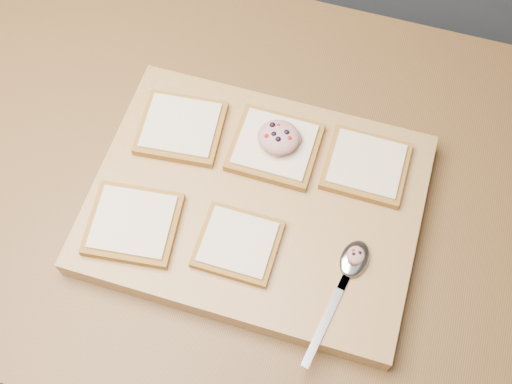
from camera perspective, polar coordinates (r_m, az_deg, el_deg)
ground at (r=1.87m, az=1.73°, el=-12.50°), size 4.00×4.00×0.00m
island_counter at (r=1.43m, az=2.23°, el=-8.05°), size 2.00×0.80×0.90m
cutting_board at (r=0.99m, az=0.00°, el=-1.04°), size 0.49×0.37×0.04m
bread_far_left at (r=1.03m, az=-6.68°, el=5.71°), size 0.14×0.13×0.02m
bread_far_center at (r=1.00m, az=1.69°, el=4.06°), size 0.13×0.12×0.02m
bread_far_right at (r=1.00m, az=9.76°, el=2.34°), size 0.12×0.11×0.02m
bread_near_left at (r=0.96m, az=-10.86°, el=-2.78°), size 0.14×0.13×0.02m
bread_near_center at (r=0.93m, az=-1.61°, el=-4.61°), size 0.11×0.11×0.02m
tuna_salad_dollop at (r=0.98m, az=2.02°, el=4.90°), size 0.06×0.06×0.03m
spoon at (r=0.93m, az=8.39°, el=-6.65°), size 0.06×0.20×0.01m
spoon_salad at (r=0.92m, az=8.87°, el=-5.55°), size 0.03×0.03×0.02m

